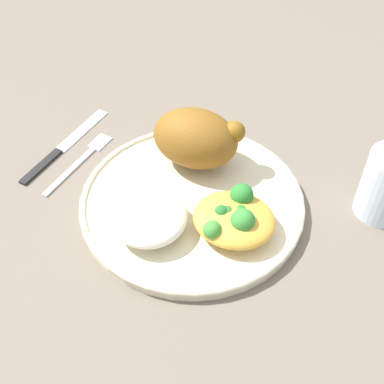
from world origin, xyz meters
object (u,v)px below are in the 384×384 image
at_px(mac_cheese_with_broccoli, 234,218).
at_px(knife, 59,150).
at_px(fork, 82,159).
at_px(roasted_chicken, 197,138).
at_px(rice_pile, 149,217).
at_px(plate, 192,202).

distance_m(mac_cheese_with_broccoli, knife, 0.30).
height_order(mac_cheese_with_broccoli, knife, mac_cheese_with_broccoli).
relative_size(mac_cheese_with_broccoli, fork, 0.71).
bearing_deg(roasted_chicken, fork, -165.75).
xyz_separation_m(roasted_chicken, rice_pile, (-0.01, -0.13, -0.02)).
bearing_deg(roasted_chicken, rice_pile, -95.07).
xyz_separation_m(mac_cheese_with_broccoli, knife, (-0.29, 0.06, -0.03)).
relative_size(plate, knife, 1.55).
distance_m(roasted_chicken, rice_pile, 0.14).
bearing_deg(fork, roasted_chicken, 14.25).
xyz_separation_m(fork, knife, (-0.04, 0.00, 0.00)).
bearing_deg(mac_cheese_with_broccoli, plate, 156.38).
xyz_separation_m(rice_pile, mac_cheese_with_broccoli, (0.10, 0.04, 0.00)).
bearing_deg(roasted_chicken, plate, -74.12).
bearing_deg(roasted_chicken, knife, -169.72).
bearing_deg(mac_cheese_with_broccoli, knife, 168.09).
bearing_deg(fork, rice_pile, -31.50).
xyz_separation_m(mac_cheese_with_broccoli, fork, (-0.25, 0.06, -0.03)).
bearing_deg(knife, rice_pile, -26.79).
bearing_deg(plate, roasted_chicken, 105.88).
xyz_separation_m(plate, mac_cheese_with_broccoli, (0.07, -0.03, 0.03)).
bearing_deg(rice_pile, mac_cheese_with_broccoli, 20.21).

